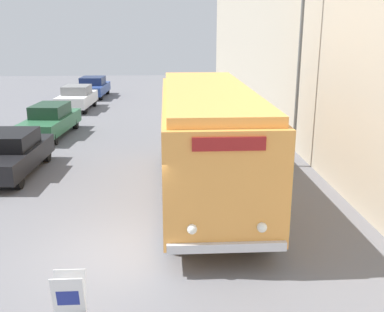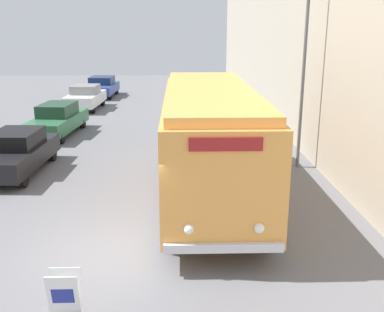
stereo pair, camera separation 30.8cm
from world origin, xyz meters
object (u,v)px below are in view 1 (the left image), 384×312
parked_car_near (11,154)px  parked_car_far (77,98)px  streetlamp (301,39)px  sign_board (69,297)px  parked_car_distant (93,87)px  parked_car_mid (50,120)px  vintage_bus (207,136)px

parked_car_near → parked_car_far: (-0.09, 12.98, 0.02)m
parked_car_far → streetlamp: bearing=-47.0°
sign_board → parked_car_near: (-3.77, 8.59, 0.33)m
sign_board → parked_car_near: parked_car_near is taller
streetlamp → parked_car_distant: 21.12m
parked_car_mid → parked_car_distant: (0.13, 12.47, -0.02)m
streetlamp → parked_car_far: bearing=129.7°
vintage_bus → streetlamp: streetlamp is taller
sign_board → parked_car_near: size_ratio=0.20×
parked_car_near → parked_car_far: parked_car_far is taller
parked_car_mid → parked_car_far: parked_car_mid is taller
sign_board → parked_car_far: (-3.86, 21.58, 0.35)m
parked_car_near → parked_car_mid: 5.91m
parked_car_near → sign_board: bearing=-63.5°
parked_car_far → vintage_bus: bearing=-62.7°
sign_board → parked_car_mid: 15.00m
vintage_bus → parked_car_far: (-6.90, 15.51, -1.15)m
streetlamp → parked_car_mid: 12.45m
sign_board → parked_car_far: 21.92m
parked_car_mid → parked_car_distant: size_ratio=1.08×
parked_car_mid → parked_car_far: size_ratio=1.14×
vintage_bus → parked_car_far: vintage_bus is taller
parked_car_near → parked_car_far: 12.98m
parked_car_distant → parked_car_far: bearing=-89.4°
parked_car_far → parked_car_distant: bearing=91.5°
vintage_bus → parked_car_near: (-6.82, 2.53, -1.17)m
parked_car_distant → vintage_bus: bearing=-69.8°
vintage_bus → parked_car_mid: vintage_bus is taller
parked_car_near → parked_car_distant: size_ratio=1.03×
parked_car_far → parked_car_mid: bearing=-86.3°
sign_board → parked_car_distant: bearing=97.8°
sign_board → streetlamp: streetlamp is taller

